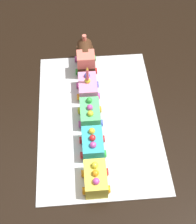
{
  "coord_description": "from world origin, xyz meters",
  "views": [
    {
      "loc": [
        0.7,
        -0.11,
        1.65
      ],
      "look_at": [
        0.03,
        -0.05,
        0.77
      ],
      "focal_mm": 53.5,
      "sensor_mm": 36.0,
      "label": 1
    }
  ],
  "objects_px": {
    "cake_locomotive": "(86,58)",
    "dining_table": "(112,129)",
    "cake_car_hopper_turquoise": "(93,144)",
    "cake_car_tanker_mint_green": "(90,113)",
    "cake_car_caboose_bubblegum": "(88,87)",
    "cake_car_flatbed_lemon": "(96,178)",
    "birthday_candle": "(87,74)"
  },
  "relations": [
    {
      "from": "cake_locomotive",
      "to": "dining_table",
      "type": "bearing_deg",
      "value": 20.26
    },
    {
      "from": "cake_locomotive",
      "to": "cake_car_hopper_turquoise",
      "type": "xyz_separation_m",
      "value": [
        0.36,
        0.0,
        -0.02
      ]
    },
    {
      "from": "cake_car_tanker_mint_green",
      "to": "cake_car_caboose_bubblegum",
      "type": "bearing_deg",
      "value": 180.0
    },
    {
      "from": "dining_table",
      "to": "cake_car_tanker_mint_green",
      "type": "height_order",
      "value": "cake_car_tanker_mint_green"
    },
    {
      "from": "cake_car_tanker_mint_green",
      "to": "dining_table",
      "type": "bearing_deg",
      "value": 110.17
    },
    {
      "from": "cake_car_caboose_bubblegum",
      "to": "cake_car_flatbed_lemon",
      "type": "height_order",
      "value": "same"
    },
    {
      "from": "cake_car_hopper_turquoise",
      "to": "cake_locomotive",
      "type": "bearing_deg",
      "value": 180.0
    },
    {
      "from": "cake_car_tanker_mint_green",
      "to": "cake_locomotive",
      "type": "bearing_deg",
      "value": 180.0
    },
    {
      "from": "cake_car_caboose_bubblegum",
      "to": "birthday_candle",
      "type": "relative_size",
      "value": 1.7
    },
    {
      "from": "cake_car_tanker_mint_green",
      "to": "birthday_candle",
      "type": "relative_size",
      "value": 1.7
    },
    {
      "from": "cake_car_tanker_mint_green",
      "to": "cake_car_flatbed_lemon",
      "type": "bearing_deg",
      "value": 0.0
    },
    {
      "from": "dining_table",
      "to": "cake_locomotive",
      "type": "bearing_deg",
      "value": -159.74
    },
    {
      "from": "dining_table",
      "to": "cake_car_flatbed_lemon",
      "type": "distance_m",
      "value": 0.31
    },
    {
      "from": "cake_car_tanker_mint_green",
      "to": "cake_car_hopper_turquoise",
      "type": "bearing_deg",
      "value": 0.0
    },
    {
      "from": "dining_table",
      "to": "cake_locomotive",
      "type": "distance_m",
      "value": 0.28
    },
    {
      "from": "cake_locomotive",
      "to": "birthday_candle",
      "type": "bearing_deg",
      "value": 0.0
    },
    {
      "from": "dining_table",
      "to": "cake_car_flatbed_lemon",
      "type": "height_order",
      "value": "cake_car_flatbed_lemon"
    },
    {
      "from": "cake_car_hopper_turquoise",
      "to": "birthday_candle",
      "type": "xyz_separation_m",
      "value": [
        -0.23,
        0.0,
        0.07
      ]
    },
    {
      "from": "cake_locomotive",
      "to": "cake_car_tanker_mint_green",
      "type": "bearing_deg",
      "value": 0.0
    },
    {
      "from": "cake_car_tanker_mint_green",
      "to": "birthday_candle",
      "type": "bearing_deg",
      "value": 180.0
    },
    {
      "from": "cake_car_caboose_bubblegum",
      "to": "birthday_candle",
      "type": "distance_m",
      "value": 0.07
    },
    {
      "from": "cake_car_caboose_bubblegum",
      "to": "cake_car_flatbed_lemon",
      "type": "distance_m",
      "value": 0.35
    },
    {
      "from": "dining_table",
      "to": "cake_car_caboose_bubblegum",
      "type": "xyz_separation_m",
      "value": [
        -0.09,
        -0.08,
        0.14
      ]
    },
    {
      "from": "dining_table",
      "to": "cake_car_caboose_bubblegum",
      "type": "bearing_deg",
      "value": -137.96
    },
    {
      "from": "dining_table",
      "to": "birthday_candle",
      "type": "xyz_separation_m",
      "value": [
        -0.08,
        -0.08,
        0.21
      ]
    },
    {
      "from": "dining_table",
      "to": "cake_car_hopper_turquoise",
      "type": "bearing_deg",
      "value": -28.56
    },
    {
      "from": "cake_car_hopper_turquoise",
      "to": "cake_car_flatbed_lemon",
      "type": "distance_m",
      "value": 0.12
    },
    {
      "from": "cake_car_tanker_mint_green",
      "to": "cake_car_flatbed_lemon",
      "type": "height_order",
      "value": "same"
    },
    {
      "from": "dining_table",
      "to": "cake_locomotive",
      "type": "xyz_separation_m",
      "value": [
        -0.22,
        -0.08,
        0.16
      ]
    },
    {
      "from": "cake_locomotive",
      "to": "cake_car_tanker_mint_green",
      "type": "xyz_separation_m",
      "value": [
        0.25,
        0.0,
        -0.02
      ]
    },
    {
      "from": "cake_car_flatbed_lemon",
      "to": "birthday_candle",
      "type": "relative_size",
      "value": 1.7
    },
    {
      "from": "cake_locomotive",
      "to": "cake_car_flatbed_lemon",
      "type": "bearing_deg",
      "value": 0.0
    }
  ]
}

